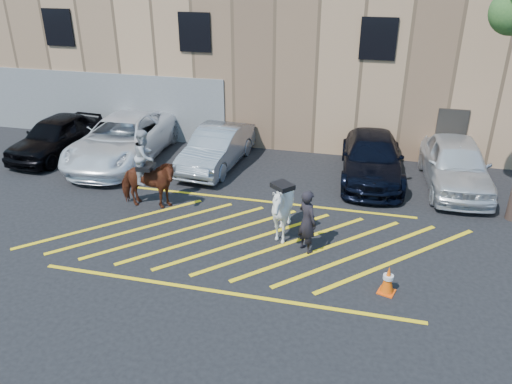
% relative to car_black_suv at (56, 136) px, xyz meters
% --- Properties ---
extents(ground, '(90.00, 90.00, 0.00)m').
position_rel_car_black_suv_xyz_m(ground, '(9.14, -4.41, -0.79)').
color(ground, black).
rests_on(ground, ground).
extents(car_black_suv, '(2.23, 4.75, 1.57)m').
position_rel_car_black_suv_xyz_m(car_black_suv, '(0.00, 0.00, 0.00)').
color(car_black_suv, black).
rests_on(car_black_suv, ground).
extents(car_white_pickup, '(3.11, 6.24, 1.70)m').
position_rel_car_black_suv_xyz_m(car_white_pickup, '(2.86, 0.08, 0.06)').
color(car_white_pickup, white).
rests_on(car_white_pickup, ground).
extents(car_silver_sedan, '(1.95, 4.64, 1.49)m').
position_rel_car_black_suv_xyz_m(car_silver_sedan, '(6.62, 0.36, -0.04)').
color(car_silver_sedan, '#8E939B').
rests_on(car_silver_sedan, ground).
extents(car_blue_suv, '(2.46, 5.34, 1.51)m').
position_rel_car_black_suv_xyz_m(car_blue_suv, '(12.35, 0.67, -0.03)').
color(car_blue_suv, black).
rests_on(car_blue_suv, ground).
extents(car_white_suv, '(2.32, 5.10, 1.70)m').
position_rel_car_black_suv_xyz_m(car_white_suv, '(15.17, 0.52, 0.06)').
color(car_white_suv, silver).
rests_on(car_white_suv, ground).
extents(handler, '(0.77, 0.77, 1.81)m').
position_rel_car_black_suv_xyz_m(handler, '(10.82, -4.84, 0.12)').
color(handler, black).
rests_on(handler, ground).
extents(warehouse, '(32.42, 10.20, 7.30)m').
position_rel_car_black_suv_xyz_m(warehouse, '(9.13, 7.59, 2.87)').
color(warehouse, tan).
rests_on(warehouse, ground).
extents(hatching_zone, '(12.60, 5.12, 0.01)m').
position_rel_car_black_suv_xyz_m(hatching_zone, '(9.14, -4.71, -0.78)').
color(hatching_zone, yellow).
rests_on(hatching_zone, ground).
extents(mounted_bay, '(2.02, 1.00, 2.60)m').
position_rel_car_black_suv_xyz_m(mounted_bay, '(5.56, -3.47, 0.27)').
color(mounted_bay, '#582B14').
rests_on(mounted_bay, ground).
extents(saddled_white, '(2.21, 2.23, 1.84)m').
position_rel_car_black_suv_xyz_m(saddled_white, '(10.03, -4.35, 0.14)').
color(saddled_white, silver).
rests_on(saddled_white, ground).
extents(traffic_cone, '(0.47, 0.47, 0.73)m').
position_rel_car_black_suv_xyz_m(traffic_cone, '(12.99, -6.26, -0.42)').
color(traffic_cone, '#FD4F0A').
rests_on(traffic_cone, ground).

